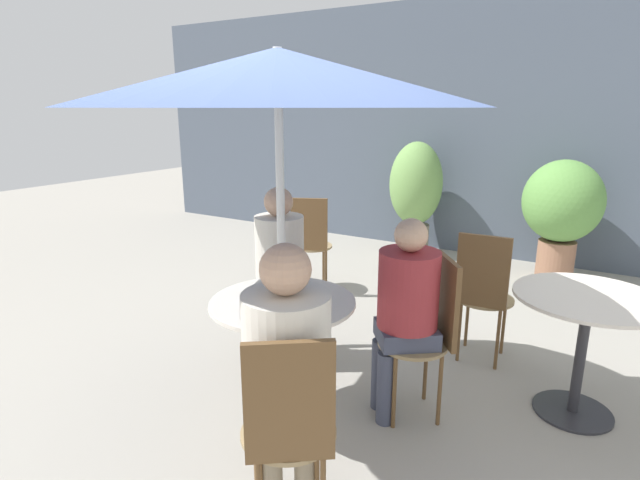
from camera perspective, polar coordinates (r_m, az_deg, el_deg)
ground_plane at (r=3.06m, az=-1.98°, el=-20.37°), size 20.00×20.00×0.00m
storefront_wall at (r=6.28m, az=18.63°, el=11.78°), size 10.00×0.06×3.00m
cafe_table_near at (r=2.82m, az=-4.23°, el=-10.29°), size 0.80×0.80×0.75m
cafe_table_far at (r=3.25m, az=28.03°, el=-8.53°), size 0.81×0.81×0.75m
bistro_chair_0 at (r=2.09m, az=-3.54°, el=-20.12°), size 0.46×0.46×0.96m
bistro_chair_1 at (r=2.96m, az=12.50°, el=-9.37°), size 0.46×0.46×0.96m
bistro_chair_2 at (r=3.60m, az=-4.60°, el=-4.57°), size 0.46×0.46×0.96m
bistro_chair_3 at (r=3.61m, az=18.14°, el=-5.22°), size 0.40×0.41×0.96m
bistro_chair_4 at (r=4.75m, az=-1.12°, el=0.33°), size 0.44×0.45×0.96m
seated_person_0 at (r=2.13m, az=-3.79°, el=-13.85°), size 0.45×0.46×1.26m
seated_person_1 at (r=2.86m, az=9.70°, el=-7.03°), size 0.43×0.43×1.19m
seated_person_2 at (r=3.40m, az=-4.61°, el=-2.55°), size 0.41×0.42×1.26m
beer_glass_0 at (r=2.89m, az=-5.54°, el=-4.27°), size 0.06×0.06×0.15m
beer_glass_1 at (r=2.58m, az=-1.90°, el=-6.40°), size 0.06×0.06×0.17m
potted_plant_0 at (r=6.10m, az=10.87°, el=5.59°), size 0.63×0.63×1.38m
potted_plant_1 at (r=5.69m, az=25.92°, el=3.40°), size 0.79×0.79×1.26m
umbrella at (r=2.55m, az=-4.83°, el=17.95°), size 2.04×2.04×2.05m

